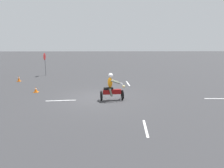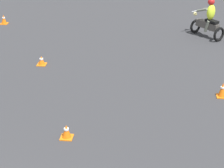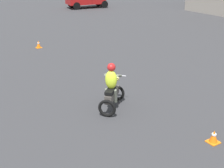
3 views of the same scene
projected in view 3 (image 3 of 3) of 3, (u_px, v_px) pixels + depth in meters
motorcycle_rider_background at (112, 89)px, 10.50m from camera, size 1.39×1.43×1.66m
traffic_cone_mid_center at (214, 137)px, 8.70m from camera, size 0.32×0.32×0.38m
traffic_cone_far_right at (39, 44)px, 18.09m from camera, size 0.32×0.32×0.43m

